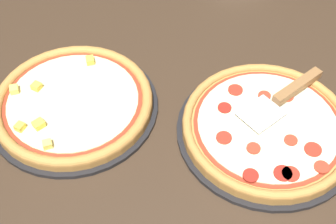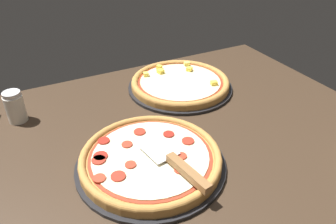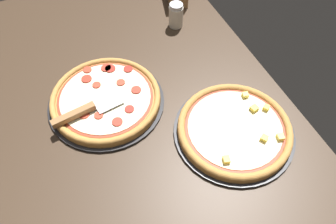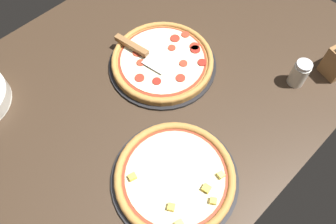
# 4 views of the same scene
# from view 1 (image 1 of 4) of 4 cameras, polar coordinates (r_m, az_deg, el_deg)

# --- Properties ---
(ground_plane) EXTENTS (1.50, 1.11, 0.04)m
(ground_plane) POSITION_cam_1_polar(r_m,az_deg,el_deg) (1.05, 10.02, -3.26)
(ground_plane) COLOR #38281C
(pizza_pan_front) EXTENTS (0.39, 0.39, 0.01)m
(pizza_pan_front) POSITION_cam_1_polar(r_m,az_deg,el_deg) (1.04, 11.84, -2.40)
(pizza_pan_front) COLOR black
(pizza_pan_front) RESTS_ON ground_plane
(pizza_front) EXTENTS (0.37, 0.37, 0.03)m
(pizza_front) POSITION_cam_1_polar(r_m,az_deg,el_deg) (1.02, 12.02, -1.70)
(pizza_front) COLOR #B77F3D
(pizza_front) RESTS_ON pizza_pan_front
(pizza_pan_back) EXTENTS (0.38, 0.38, 0.01)m
(pizza_pan_back) POSITION_cam_1_polar(r_m,az_deg,el_deg) (1.08, -11.33, 0.59)
(pizza_pan_back) COLOR black
(pizza_pan_back) RESTS_ON ground_plane
(pizza_back) EXTENTS (0.36, 0.36, 0.03)m
(pizza_back) POSITION_cam_1_polar(r_m,az_deg,el_deg) (1.07, -11.50, 1.24)
(pizza_back) COLOR #B77F3D
(pizza_back) RESTS_ON pizza_pan_back
(serving_spatula) EXTENTS (0.08, 0.23, 0.02)m
(serving_spatula) POSITION_cam_1_polar(r_m,az_deg,el_deg) (1.07, 14.73, 2.46)
(serving_spatula) COLOR silver
(serving_spatula) RESTS_ON pizza_front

